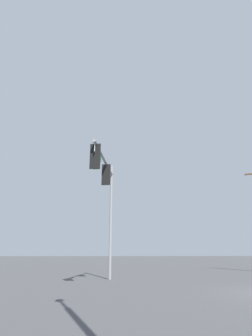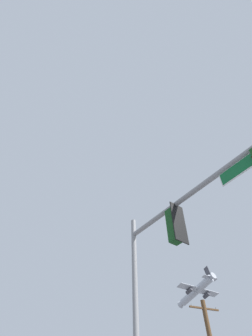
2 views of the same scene
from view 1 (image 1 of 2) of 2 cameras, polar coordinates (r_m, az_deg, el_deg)
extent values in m
cylinder|color=gray|center=(17.30, -3.33, -11.02)|extent=(0.17, 0.17, 7.26)
cylinder|color=gray|center=(15.29, -4.74, 1.68)|extent=(5.59, 1.14, 0.16)
cube|color=black|center=(15.70, -4.38, -1.43)|extent=(0.12, 0.52, 1.30)
cube|color=#144719|center=(15.88, -4.26, -1.63)|extent=(0.41, 0.38, 1.10)
cylinder|color=#144719|center=(16.06, -4.21, 0.46)|extent=(0.04, 0.04, 0.12)
cylinder|color=#340503|center=(16.16, -4.12, -0.71)|extent=(0.07, 0.22, 0.22)
cylinder|color=yellow|center=(16.06, -4.14, -1.83)|extent=(0.07, 0.22, 0.22)
cylinder|color=black|center=(15.97, -4.17, -2.97)|extent=(0.07, 0.22, 0.22)
cube|color=black|center=(12.81, -6.74, 2.58)|extent=(0.12, 0.52, 1.30)
cube|color=#144719|center=(12.98, -6.56, 2.28)|extent=(0.41, 0.38, 1.10)
cylinder|color=#144719|center=(13.21, -6.47, 4.76)|extent=(0.04, 0.04, 0.12)
cylinder|color=#340503|center=(13.28, -6.33, 3.32)|extent=(0.07, 0.22, 0.22)
cylinder|color=yellow|center=(13.17, -6.38, 1.98)|extent=(0.07, 0.22, 0.22)
cylinder|color=black|center=(13.06, -6.43, 0.62)|extent=(0.07, 0.22, 0.22)
cube|color=#0F602D|center=(13.51, -6.14, 3.21)|extent=(1.56, 0.31, 0.36)
cube|color=white|center=(13.51, -6.14, 3.21)|extent=(1.61, 0.31, 0.42)
cylinder|color=gray|center=(27.59, 24.74, -1.04)|extent=(0.08, 0.08, 0.16)
camera|label=2|loc=(13.04, -32.09, -15.33)|focal=28.00mm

